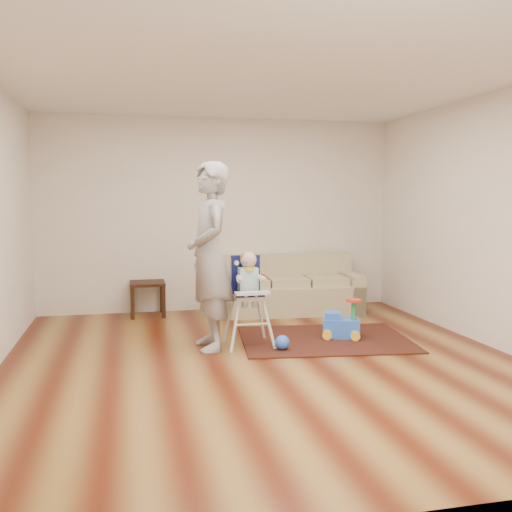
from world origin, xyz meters
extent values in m
plane|color=#4A1708|center=(0.00, 0.00, 0.00)|extent=(5.50, 5.50, 0.00)
cube|color=silver|center=(0.00, 2.75, 1.35)|extent=(5.00, 0.04, 2.70)
cube|color=silver|center=(2.50, 0.00, 1.35)|extent=(0.04, 5.50, 2.70)
cube|color=white|center=(0.00, 0.00, 2.70)|extent=(5.00, 5.50, 0.04)
cube|color=#AA0D08|center=(0.32, 2.25, 0.52)|extent=(0.48, 0.32, 0.04)
cube|color=black|center=(0.86, 0.71, 0.01)|extent=(2.01, 1.60, 0.01)
sphere|color=blue|center=(0.27, 0.36, 0.09)|extent=(0.15, 0.15, 0.15)
cylinder|color=blue|center=(-0.08, 0.56, 0.91)|extent=(0.01, 0.12, 0.01)
imported|color=gray|center=(-0.44, 0.63, 0.98)|extent=(0.53, 0.76, 1.97)
camera|label=1|loc=(-1.28, -5.25, 1.60)|focal=40.00mm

